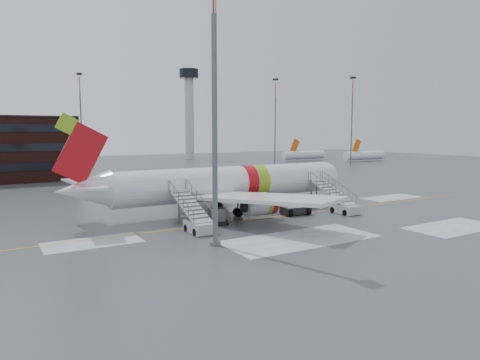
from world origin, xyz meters
TOP-DOWN VIEW (x-y plane):
  - ground at (0.00, 0.00)m, footprint 260.00×260.00m
  - airliner at (-6.05, 3.96)m, footprint 35.03×32.97m
  - airstair_fwd at (5.77, -2.58)m, footprint 2.05×7.70m
  - airstair_aft at (-12.61, -2.58)m, footprint 2.05×7.70m
  - pushback_tug at (0.31, -0.91)m, footprint 3.40×2.73m
  - uld_container at (-9.54, -0.94)m, footprint 2.39×2.01m
  - light_mast_near at (-13.38, -8.06)m, footprint 1.20×1.20m
  - control_tower at (30.00, 95.00)m, footprint 6.40×6.40m
  - light_mast_far_ne at (42.00, 62.00)m, footprint 1.20×1.20m
  - light_mast_far_n at (-8.00, 78.00)m, footprint 1.20×1.20m
  - light_mast_far_e at (58.00, 48.00)m, footprint 1.20×1.20m
  - distant_aircraft at (62.50, 64.00)m, footprint 35.00×18.00m

SIDE VIEW (x-z plane):
  - ground at x=0.00m, z-range 0.00..0.00m
  - distant_aircraft at x=62.50m, z-range -4.00..4.00m
  - uld_container at x=-9.54m, z-range -0.05..1.63m
  - pushback_tug at x=0.31m, z-range -0.11..1.72m
  - airstair_fwd at x=5.77m, z-range -0.68..2.81m
  - airstair_aft at x=-12.61m, z-range -0.68..2.81m
  - airliner at x=-6.05m, z-range -2.17..9.01m
  - light_mast_near at x=-13.38m, z-range 0.47..23.91m
  - light_mast_far_ne at x=42.00m, z-range 1.71..25.96m
  - light_mast_far_n at x=-8.00m, z-range 1.71..25.96m
  - light_mast_far_e at x=58.00m, z-range 1.71..25.96m
  - control_tower at x=30.00m, z-range 3.75..33.75m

